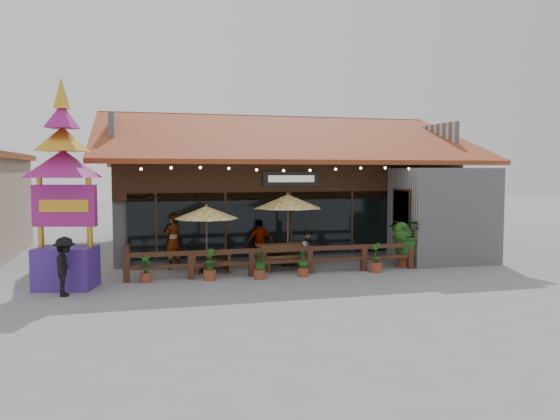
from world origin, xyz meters
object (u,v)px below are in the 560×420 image
object	(u,v)px
picnic_table_right	(282,252)
tropical_plant	(405,234)
umbrella_left	(206,213)
umbrella_right	(288,202)
thai_sign_tower	(64,169)
pedestrian	(65,266)
picnic_table_left	(210,259)

from	to	relation	value
picnic_table_right	tropical_plant	distance (m)	4.55
umbrella_left	umbrella_right	world-z (taller)	umbrella_right
thai_sign_tower	pedestrian	xyz separation A→B (m)	(0.09, -1.07, -2.70)
umbrella_left	umbrella_right	size ratio (longest dim) A/B	0.88
picnic_table_left	thai_sign_tower	distance (m)	5.69
umbrella_left	tropical_plant	world-z (taller)	umbrella_left
picnic_table_left	umbrella_right	bearing A→B (deg)	7.04
umbrella_right	thai_sign_tower	distance (m)	7.73
umbrella_right	pedestrian	xyz separation A→B (m)	(-7.28, -3.05, -1.54)
picnic_table_right	umbrella_right	bearing A→B (deg)	46.41
picnic_table_left	pedestrian	size ratio (longest dim) A/B	0.88
tropical_plant	pedestrian	bearing A→B (deg)	-170.54
thai_sign_tower	tropical_plant	bearing A→B (deg)	4.15
tropical_plant	pedestrian	xyz separation A→B (m)	(-11.42, -1.90, -0.37)
umbrella_left	thai_sign_tower	world-z (taller)	thai_sign_tower
thai_sign_tower	tropical_plant	world-z (taller)	thai_sign_tower
umbrella_right	tropical_plant	size ratio (longest dim) A/B	1.30
thai_sign_tower	pedestrian	distance (m)	2.90
picnic_table_right	thai_sign_tower	world-z (taller)	thai_sign_tower
umbrella_left	picnic_table_left	size ratio (longest dim) A/B	1.63
umbrella_right	thai_sign_tower	bearing A→B (deg)	-164.92
picnic_table_left	thai_sign_tower	xyz separation A→B (m)	(-4.49, -1.63, 3.09)
umbrella_left	tropical_plant	xyz separation A→B (m)	(7.15, -0.69, -0.86)
picnic_table_right	tropical_plant	xyz separation A→B (m)	(4.42, -0.84, 0.62)
umbrella_left	thai_sign_tower	bearing A→B (deg)	-160.72
picnic_table_right	pedestrian	xyz separation A→B (m)	(-6.99, -2.75, 0.25)
umbrella_right	picnic_table_right	size ratio (longest dim) A/B	1.45
pedestrian	picnic_table_left	bearing A→B (deg)	-56.30
thai_sign_tower	pedestrian	world-z (taller)	thai_sign_tower
umbrella_right	tropical_plant	world-z (taller)	umbrella_right
thai_sign_tower	tropical_plant	size ratio (longest dim) A/B	3.19
thai_sign_tower	pedestrian	bearing A→B (deg)	-85.15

